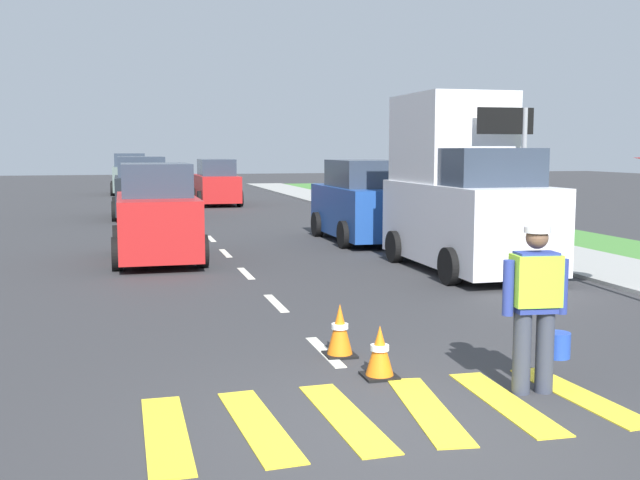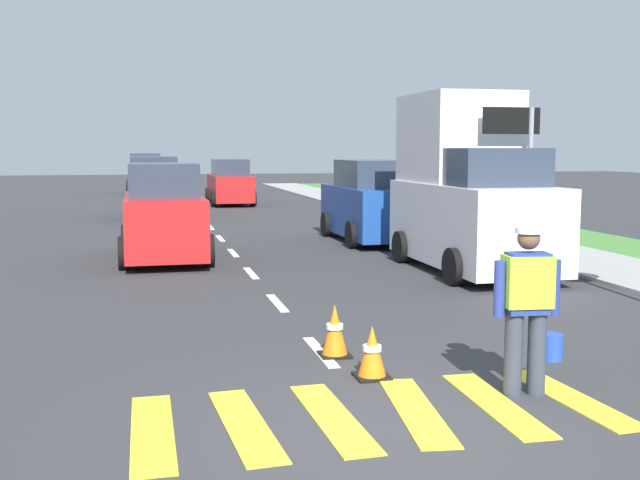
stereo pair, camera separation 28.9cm
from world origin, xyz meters
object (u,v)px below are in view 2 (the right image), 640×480
(lane_direction_sign, at_px, (518,150))
(delivery_truck, at_px, (469,190))
(traffic_cone_near, at_px, (372,352))
(road_worker, at_px, (529,302))
(car_parked_far, at_px, (373,204))
(car_oncoming_lead, at_px, (164,215))
(car_oncoming_third, at_px, (146,175))
(car_oncoming_second, at_px, (154,189))
(car_outgoing_far, at_px, (230,183))
(traffic_cone_far, at_px, (335,330))

(lane_direction_sign, bearing_deg, delivery_truck, 122.82)
(lane_direction_sign, bearing_deg, traffic_cone_near, -128.98)
(road_worker, distance_m, car_parked_far, 12.68)
(car_oncoming_lead, height_order, car_oncoming_third, car_oncoming_third)
(car_oncoming_lead, bearing_deg, car_oncoming_third, 90.59)
(car_oncoming_second, height_order, car_oncoming_lead, car_oncoming_second)
(delivery_truck, height_order, car_outgoing_far, delivery_truck)
(traffic_cone_near, bearing_deg, road_worker, -32.90)
(car_parked_far, bearing_deg, lane_direction_sign, -80.02)
(car_parked_far, bearing_deg, delivery_truck, -84.81)
(traffic_cone_near, bearing_deg, car_oncoming_lead, 101.35)
(car_oncoming_third, bearing_deg, lane_direction_sign, -77.00)
(car_oncoming_lead, relative_size, car_oncoming_third, 1.00)
(traffic_cone_far, bearing_deg, car_parked_far, 70.74)
(traffic_cone_far, relative_size, delivery_truck, 0.14)
(traffic_cone_far, xyz_separation_m, car_oncoming_lead, (-1.71, 8.47, 0.67))
(lane_direction_sign, distance_m, car_oncoming_lead, 7.60)
(traffic_cone_far, height_order, car_oncoming_lead, car_oncoming_lead)
(lane_direction_sign, xyz_separation_m, car_oncoming_second, (-6.52, 14.54, -1.40))
(road_worker, relative_size, car_oncoming_third, 0.42)
(delivery_truck, height_order, car_oncoming_lead, delivery_truck)
(car_parked_far, xyz_separation_m, car_oncoming_third, (-5.71, 23.31, 0.02))
(car_oncoming_second, relative_size, car_oncoming_lead, 1.00)
(delivery_truck, bearing_deg, car_oncoming_third, 102.28)
(delivery_truck, relative_size, car_oncoming_lead, 1.16)
(car_outgoing_far, xyz_separation_m, car_oncoming_third, (-3.56, 8.99, 0.10))
(road_worker, bearing_deg, traffic_cone_far, 130.28)
(road_worker, distance_m, car_oncoming_second, 21.35)
(road_worker, relative_size, car_oncoming_second, 0.42)
(traffic_cone_near, height_order, car_outgoing_far, car_outgoing_far)
(traffic_cone_near, relative_size, car_parked_far, 0.13)
(traffic_cone_far, distance_m, car_outgoing_far, 25.08)
(car_oncoming_second, height_order, car_oncoming_third, car_oncoming_third)
(traffic_cone_near, bearing_deg, car_oncoming_third, 93.51)
(road_worker, bearing_deg, car_parked_far, 79.88)
(lane_direction_sign, relative_size, car_oncoming_second, 0.81)
(traffic_cone_near, bearing_deg, car_parked_far, 72.96)
(traffic_cone_near, xyz_separation_m, car_oncoming_lead, (-1.88, 9.39, 0.70))
(car_parked_far, bearing_deg, car_oncoming_lead, -157.71)
(traffic_cone_far, relative_size, car_oncoming_third, 0.16)
(road_worker, bearing_deg, car_oncoming_third, 95.55)
(traffic_cone_far, relative_size, car_oncoming_second, 0.16)
(car_oncoming_second, xyz_separation_m, car_outgoing_far, (3.33, 5.71, -0.08))
(traffic_cone_near, relative_size, traffic_cone_far, 0.90)
(road_worker, distance_m, traffic_cone_far, 2.42)
(road_worker, height_order, car_oncoming_third, car_oncoming_third)
(delivery_truck, relative_size, car_oncoming_second, 1.16)
(lane_direction_sign, distance_m, car_oncoming_second, 16.00)
(car_outgoing_far, bearing_deg, traffic_cone_near, -93.12)
(car_outgoing_far, distance_m, car_oncoming_lead, 16.88)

